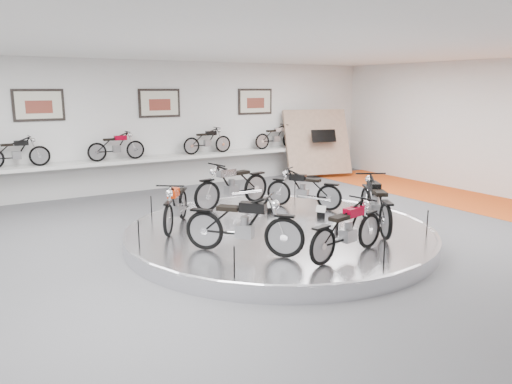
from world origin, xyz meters
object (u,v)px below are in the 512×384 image
bike_b (232,185)px  bike_d (243,224)px  shelf (165,158)px  bike_a (304,189)px  bike_f (375,203)px  bike_e (348,229)px  bike_c (176,204)px  display_platform (280,234)px

bike_b → bike_d: 3.54m
shelf → bike_a: 5.48m
shelf → bike_b: size_ratio=5.80×
bike_f → bike_d: bearing=118.5°
bike_a → bike_b: 1.73m
bike_b → bike_f: bike_b is taller
bike_b → bike_e: size_ratio=1.13×
bike_d → bike_c: bearing=147.4°
bike_d → bike_f: bearing=47.9°
bike_a → bike_e: size_ratio=0.97×
bike_a → bike_b: (-1.42, 0.99, 0.08)m
bike_d → bike_b: bearing=113.1°
display_platform → bike_b: size_ratio=3.37×
bike_e → bike_f: bike_f is taller
display_platform → bike_c: (-1.83, 1.16, 0.64)m
display_platform → bike_e: 2.23m
display_platform → bike_d: size_ratio=3.46×
bike_b → bike_d: bike_b is taller
bike_b → bike_d: (-1.55, -3.18, -0.01)m
bike_a → bike_c: (-3.29, 0.04, 0.01)m
display_platform → bike_a: 1.94m
display_platform → bike_a: size_ratio=3.94×
bike_a → shelf: bearing=-17.5°
bike_f → display_platform: bearing=84.2°
shelf → bike_f: bike_f is taller
bike_a → display_platform: bearing=94.5°
display_platform → shelf: bearing=90.0°
bike_c → bike_e: (1.78, -3.29, 0.00)m
display_platform → shelf: (0.00, 6.40, 0.85)m
bike_a → bike_b: size_ratio=0.86×
bike_a → bike_f: bike_f is taller
bike_b → bike_c: 2.11m
bike_a → bike_e: (-1.51, -3.25, 0.01)m
shelf → bike_c: bike_c is taller
shelf → bike_f: bearing=-78.0°
bike_e → shelf: bearing=77.9°
bike_b → bike_f: bearing=106.0°
bike_c → bike_d: bearing=44.1°
display_platform → bike_d: bearing=-144.5°
bike_b → bike_e: bearing=79.1°
bike_a → bike_f: (0.14, -2.25, 0.07)m
shelf → bike_b: bearing=-89.4°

